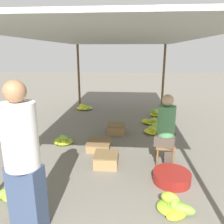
{
  "coord_description": "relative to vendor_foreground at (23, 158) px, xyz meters",
  "views": [
    {
      "loc": [
        0.36,
        -1.46,
        1.95
      ],
      "look_at": [
        0.0,
        2.8,
        0.77
      ],
      "focal_mm": 35.0,
      "sensor_mm": 36.0,
      "label": 1
    }
  ],
  "objects": [
    {
      "name": "canopy_tarp",
      "position": [
        0.75,
        2.82,
        1.34
      ],
      "size": [
        3.43,
        6.49,
        0.04
      ],
      "primitive_type": "cube",
      "color": "#9EA399",
      "rests_on": "canopy_post_front_left"
    },
    {
      "name": "vendor_foreground",
      "position": [
        0.0,
        0.0,
        0.0
      ],
      "size": [
        0.43,
        0.43,
        1.7
      ],
      "color": "#384766",
      "rests_on": "ground"
    },
    {
      "name": "banana_pile_right_1",
      "position": [
        1.69,
        0.39,
        -0.8
      ],
      "size": [
        0.47,
        0.43,
        0.23
      ],
      "color": "#76B437",
      "rests_on": "ground"
    },
    {
      "name": "vendor_seated",
      "position": [
        1.76,
        1.66,
        -0.23
      ],
      "size": [
        0.42,
        0.42,
        1.27
      ],
      "color": "#4C4238",
      "rests_on": "ground"
    },
    {
      "name": "crate_mid",
      "position": [
        0.48,
        2.15,
        -0.79
      ],
      "size": [
        0.48,
        0.48,
        0.18
      ],
      "color": "#9E7A4C",
      "rests_on": "ground"
    },
    {
      "name": "banana_pile_right_2",
      "position": [
        1.72,
        3.18,
        -0.79
      ],
      "size": [
        0.51,
        0.46,
        0.23
      ],
      "color": "#B0CB2D",
      "rests_on": "ground"
    },
    {
      "name": "crate_near",
      "position": [
        0.79,
        3.1,
        -0.77
      ],
      "size": [
        0.44,
        0.44,
        0.22
      ],
      "color": "#9E7A4C",
      "rests_on": "ground"
    },
    {
      "name": "banana_pile_right_3",
      "position": [
        1.72,
        3.87,
        -0.8
      ],
      "size": [
        0.53,
        0.43,
        0.22
      ],
      "color": "yellow",
      "rests_on": "ground"
    },
    {
      "name": "stool",
      "position": [
        1.74,
        1.66,
        -0.58
      ],
      "size": [
        0.34,
        0.34,
        0.37
      ],
      "color": "brown",
      "rests_on": "ground"
    },
    {
      "name": "crate_far",
      "position": [
        0.71,
        1.49,
        -0.77
      ],
      "size": [
        0.42,
        0.42,
        0.22
      ],
      "color": "#9E7A4C",
      "rests_on": "ground"
    },
    {
      "name": "basin_black",
      "position": [
        1.78,
        1.07,
        -0.8
      ],
      "size": [
        0.58,
        0.58,
        0.16
      ],
      "color": "maroon",
      "rests_on": "ground"
    },
    {
      "name": "canopy_post_back_right",
      "position": [
        2.26,
        5.86,
        0.22
      ],
      "size": [
        0.08,
        0.08,
        2.21
      ],
      "primitive_type": "cylinder",
      "color": "brown",
      "rests_on": "ground"
    },
    {
      "name": "canopy_post_back_left",
      "position": [
        -0.77,
        5.86,
        0.22
      ],
      "size": [
        0.08,
        0.08,
        2.21
      ],
      "primitive_type": "cylinder",
      "color": "brown",
      "rests_on": "ground"
    },
    {
      "name": "banana_pile_left_2",
      "position": [
        -0.49,
        5.29,
        -0.81
      ],
      "size": [
        0.55,
        0.53,
        0.19
      ],
      "color": "yellow",
      "rests_on": "ground"
    },
    {
      "name": "banana_pile_right_0",
      "position": [
        1.94,
        4.72,
        -0.79
      ],
      "size": [
        0.41,
        0.56,
        0.23
      ],
      "color": "#9EC330",
      "rests_on": "ground"
    },
    {
      "name": "banana_pile_left_1",
      "position": [
        -0.34,
        2.33,
        -0.81
      ],
      "size": [
        0.42,
        0.4,
        0.19
      ],
      "color": "#A8C82E",
      "rests_on": "ground"
    },
    {
      "name": "banana_pile_left_0",
      "position": [
        -0.42,
        0.52,
        -0.78
      ],
      "size": [
        0.61,
        0.36,
        0.28
      ],
      "color": "#78B437",
      "rests_on": "ground"
    }
  ]
}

